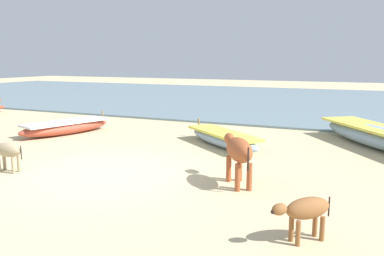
{
  "coord_description": "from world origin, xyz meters",
  "views": [
    {
      "loc": [
        5.19,
        -6.87,
        2.49
      ],
      "look_at": [
        0.71,
        3.03,
        0.6
      ],
      "focal_mm": 37.02,
      "sensor_mm": 36.0,
      "label": 1
    }
  ],
  "objects": [
    {
      "name": "calf_far_dun",
      "position": [
        -2.13,
        -0.74,
        0.48
      ],
      "size": [
        1.03,
        0.33,
        0.67
      ],
      "rotation": [
        0.0,
        0.0,
        3.18
      ],
      "color": "tan",
      "rests_on": "ground"
    },
    {
      "name": "ground",
      "position": [
        0.0,
        0.0,
        0.0
      ],
      "size": [
        80.0,
        80.0,
        0.0
      ],
      "primitive_type": "plane",
      "color": "#CCB789"
    },
    {
      "name": "cow_adult_rust",
      "position": [
        2.88,
        0.47,
        0.7
      ],
      "size": [
        1.08,
        1.36,
        0.97
      ],
      "rotation": [
        0.0,
        0.0,
        2.18
      ],
      "color": "#9E4C28",
      "rests_on": "ground"
    },
    {
      "name": "fishing_boat_4",
      "position": [
        1.37,
        3.77,
        0.23
      ],
      "size": [
        3.1,
        2.71,
        0.61
      ],
      "rotation": [
        0.0,
        0.0,
        2.47
      ],
      "color": "#8CA5B7",
      "rests_on": "ground"
    },
    {
      "name": "calf_near_brown",
      "position": [
        4.49,
        -1.55,
        0.45
      ],
      "size": [
        0.79,
        0.82,
        0.63
      ],
      "rotation": [
        0.0,
        0.0,
        3.96
      ],
      "color": "brown",
      "rests_on": "ground"
    },
    {
      "name": "fishing_boat_0",
      "position": [
        5.45,
        5.5,
        0.32
      ],
      "size": [
        3.77,
        4.6,
        0.79
      ],
      "rotation": [
        0.0,
        0.0,
        5.33
      ],
      "color": "#8CA5B7",
      "rests_on": "ground"
    },
    {
      "name": "fishing_boat_5",
      "position": [
        -4.11,
        3.35,
        0.24
      ],
      "size": [
        1.84,
        3.37,
        0.64
      ],
      "rotation": [
        0.0,
        0.0,
        1.26
      ],
      "color": "#B74733",
      "rests_on": "ground"
    },
    {
      "name": "sea_water",
      "position": [
        0.0,
        17.35,
        0.04
      ],
      "size": [
        60.0,
        20.0,
        0.08
      ],
      "primitive_type": "cube",
      "color": "slate",
      "rests_on": "ground"
    }
  ]
}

